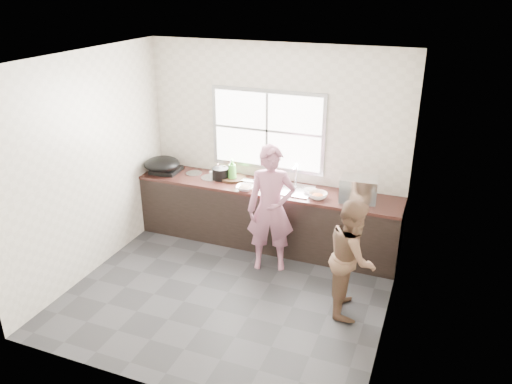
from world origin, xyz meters
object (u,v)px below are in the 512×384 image
at_px(bottle_green, 232,169).
at_px(pot_lid_left, 194,173).
at_px(woman, 271,213).
at_px(bowl_crabs, 318,196).
at_px(plate_food, 219,173).
at_px(bowl_mince, 245,188).
at_px(pot_lid_right, 211,178).
at_px(bowl_held, 310,191).
at_px(black_pot, 220,174).
at_px(glass_jar, 212,175).
at_px(bottle_brown_tall, 218,171).
at_px(dish_rack, 359,190).
at_px(burner, 166,170).
at_px(cutting_board, 233,178).
at_px(person_side, 352,257).
at_px(bottle_brown_short, 225,172).
at_px(wok, 162,164).

relative_size(bottle_green, pot_lid_left, 1.36).
height_order(woman, bowl_crabs, woman).
xyz_separation_m(plate_food, pot_lid_left, (-0.34, -0.12, -0.00)).
bearing_deg(bowl_crabs, pot_lid_left, 173.95).
height_order(bowl_mince, pot_lid_right, bowl_mince).
relative_size(bowl_crabs, bowl_held, 0.88).
relative_size(black_pot, glass_jar, 2.34).
bearing_deg(bowl_held, woman, -122.19).
height_order(bottle_brown_tall, pot_lid_right, bottle_brown_tall).
bearing_deg(woman, dish_rack, 8.32).
height_order(bowl_held, pot_lid_left, bowl_held).
bearing_deg(burner, cutting_board, 4.54).
bearing_deg(bottle_green, person_side, -30.64).
xyz_separation_m(woman, plate_food, (-1.05, 0.75, 0.11)).
bearing_deg(person_side, bottle_brown_tall, 49.53).
bearing_deg(bowl_held, black_pot, 178.69).
xyz_separation_m(person_side, bowl_mince, (-1.61, 0.87, 0.22)).
height_order(cutting_board, burner, burner).
xyz_separation_m(bottle_brown_tall, pot_lid_right, (-0.09, -0.08, -0.08)).
xyz_separation_m(bowl_crabs, dish_rack, (0.50, 0.04, 0.14)).
bearing_deg(person_side, bottle_green, 47.51).
distance_m(cutting_board, bottle_brown_short, 0.17).
xyz_separation_m(cutting_board, bottle_green, (-0.00, -0.03, 0.14)).
bearing_deg(cutting_board, woman, -38.58).
height_order(glass_jar, pot_lid_right, glass_jar).
distance_m(bottle_brown_short, pot_lid_right, 0.21).
distance_m(person_side, cutting_board, 2.24).
bearing_deg(cutting_board, plate_food, 155.62).
bearing_deg(bowl_mince, person_side, -28.41).
relative_size(black_pot, burner, 0.59).
height_order(bowl_held, bottle_brown_short, bottle_brown_short).
bearing_deg(bowl_mince, glass_jar, 159.10).
height_order(woman, glass_jar, woman).
bearing_deg(pot_lid_right, dish_rack, -2.44).
bearing_deg(bowl_crabs, bowl_mince, -175.16).
height_order(person_side, wok, person_side).
bearing_deg(dish_rack, bottle_green, 171.25).
relative_size(plate_food, dish_rack, 0.52).
distance_m(bottle_brown_tall, glass_jar, 0.10).
bearing_deg(glass_jar, bottle_green, 6.23).
distance_m(woman, bowl_mince, 0.61).
xyz_separation_m(person_side, bowl_crabs, (-0.65, 0.95, 0.23)).
relative_size(bottle_brown_short, dish_rack, 0.35).
bearing_deg(bottle_green, woman, -37.41).
bearing_deg(woman, bowl_crabs, 24.45).
height_order(woman, pot_lid_right, woman).
bearing_deg(black_pot, bottle_brown_short, 78.97).
relative_size(burner, wok, 0.76).
bearing_deg(dish_rack, person_side, -86.25).
bearing_deg(bottle_brown_tall, person_side, -28.63).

